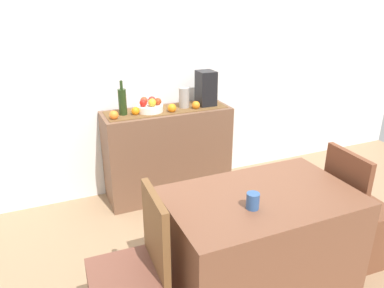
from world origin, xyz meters
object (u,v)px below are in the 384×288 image
ceramic_vase (184,98)px  coffee_cup (253,201)px  fruit_bowl (150,108)px  chair_by_corner (355,228)px  wine_bottle (122,102)px  coffee_maker (206,88)px  dining_table (258,245)px  sideboard_console (168,153)px

ceramic_vase → coffee_cup: ceramic_vase is taller
fruit_bowl → coffee_cup: bearing=-86.3°
coffee_cup → chair_by_corner: 1.12m
wine_bottle → ceramic_vase: (0.58, 0.00, -0.03)m
coffee_maker → ceramic_vase: 0.24m
wine_bottle → dining_table: size_ratio=0.27×
chair_by_corner → dining_table: bearing=-179.9°
sideboard_console → chair_by_corner: chair_by_corner is taller
fruit_bowl → coffee_cup: 1.61m
wine_bottle → coffee_cup: size_ratio=3.26×
sideboard_console → wine_bottle: (-0.41, 0.00, 0.56)m
dining_table → chair_by_corner: size_ratio=1.29×
sideboard_console → ceramic_vase: (0.18, 0.00, 0.53)m
sideboard_console → dining_table: size_ratio=1.03×
coffee_maker → chair_by_corner: 1.76m
fruit_bowl → wine_bottle: 0.26m
fruit_bowl → coffee_maker: size_ratio=0.72×
ceramic_vase → chair_by_corner: ceramic_vase is taller
coffee_cup → chair_by_corner: size_ratio=0.11×
dining_table → wine_bottle: bearing=108.0°
fruit_bowl → chair_by_corner: size_ratio=0.27×
coffee_cup → ceramic_vase: bearing=81.7°
sideboard_console → coffee_maker: 0.72m
coffee_maker → dining_table: (-0.32, -1.50, -0.67)m
ceramic_vase → dining_table: size_ratio=0.17×
fruit_bowl → wine_bottle: size_ratio=0.77×
coffee_maker → coffee_cup: 1.69m
fruit_bowl → coffee_cup: fruit_bowl is taller
ceramic_vase → coffee_cup: bearing=-98.3°
sideboard_console → chair_by_corner: (0.92, -1.50, -0.17)m
wine_bottle → sideboard_console: bearing=0.0°
sideboard_console → coffee_cup: (-0.06, -1.60, 0.35)m
coffee_maker → coffee_cup: bearing=-106.0°
wine_bottle → coffee_cup: bearing=-77.7°
fruit_bowl → wine_bottle: bearing=180.0°
dining_table → chair_by_corner: bearing=0.1°
coffee_maker → coffee_cup: size_ratio=3.50×
coffee_maker → ceramic_vase: coffee_maker is taller
coffee_cup → sideboard_console: bearing=87.9°
wine_bottle → ceramic_vase: bearing=0.0°
fruit_bowl → ceramic_vase: 0.34m
sideboard_console → fruit_bowl: bearing=180.0°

